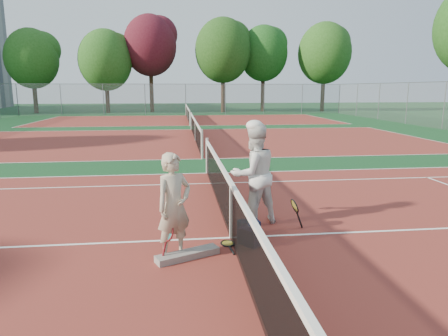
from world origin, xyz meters
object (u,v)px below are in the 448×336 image
object	(u,v)px
sports_bag_purple	(250,237)
racket_black_held	(294,214)
racket_red	(168,242)
water_bottle	(249,234)
sports_bag_navy	(249,228)
racket_spare	(228,243)
player_b	(254,174)
net_main	(231,210)
player_a	(174,206)

from	to	relation	value
sports_bag_purple	racket_black_held	bearing A→B (deg)	34.97
racket_red	water_bottle	xyz separation A→B (m)	(1.35, 0.56, -0.14)
racket_red	racket_black_held	distance (m)	2.57
racket_black_held	water_bottle	distance (m)	1.12
racket_red	water_bottle	size ratio (longest dim) A/B	1.94
racket_black_held	sports_bag_navy	bearing A→B (deg)	7.00
sports_bag_navy	water_bottle	bearing A→B (deg)	-98.62
water_bottle	racket_spare	bearing A→B (deg)	-173.79
player_b	sports_bag_navy	distance (m)	1.10
net_main	racket_spare	distance (m)	0.58
player_a	player_b	xyz separation A→B (m)	(1.51, 1.46, 0.15)
racket_spare	sports_bag_purple	distance (m)	0.40
net_main	water_bottle	world-z (taller)	net_main
player_b	racket_red	bearing A→B (deg)	23.75
sports_bag_navy	sports_bag_purple	distance (m)	0.40
racket_black_held	water_bottle	xyz separation A→B (m)	(-0.95, -0.57, -0.13)
sports_bag_navy	racket_spare	bearing A→B (deg)	-141.33
player_a	player_b	world-z (taller)	player_b
player_b	racket_spare	distance (m)	1.54
racket_red	sports_bag_purple	distance (m)	1.43
player_b	racket_red	world-z (taller)	player_b
player_b	racket_spare	world-z (taller)	player_b
sports_bag_navy	player_b	bearing A→B (deg)	72.93
player_b	sports_bag_purple	xyz separation A→B (m)	(-0.26, -1.09, -0.83)
sports_bag_purple	net_main	bearing A→B (deg)	128.50
net_main	sports_bag_purple	size ratio (longest dim) A/B	30.78
racket_red	racket_black_held	world-z (taller)	racket_red
sports_bag_purple	water_bottle	xyz separation A→B (m)	(0.01, 0.10, 0.01)
player_b	racket_spare	size ratio (longest dim) A/B	3.24
racket_spare	racket_red	bearing A→B (deg)	112.31
player_a	player_b	distance (m)	2.10
player_b	sports_bag_navy	xyz separation A→B (m)	(-0.21, -0.69, -0.83)
water_bottle	racket_red	bearing A→B (deg)	-157.47
net_main	racket_black_held	size ratio (longest dim) A/B	19.28
sports_bag_purple	racket_spare	bearing A→B (deg)	170.36
racket_black_held	sports_bag_purple	world-z (taller)	racket_black_held
racket_red	net_main	bearing A→B (deg)	-3.19
player_a	sports_bag_purple	world-z (taller)	player_a
net_main	sports_bag_navy	distance (m)	0.50
player_a	sports_bag_navy	world-z (taller)	player_a
racket_black_held	sports_bag_purple	xyz separation A→B (m)	(-0.96, -0.67, -0.14)
player_a	racket_black_held	size ratio (longest dim) A/B	2.90
sports_bag_purple	water_bottle	bearing A→B (deg)	85.65
water_bottle	net_main	bearing A→B (deg)	139.46
net_main	racket_red	size ratio (longest dim) A/B	18.85
racket_red	sports_bag_navy	world-z (taller)	racket_red
net_main	racket_black_held	bearing A→B (deg)	14.81
racket_red	racket_spare	distance (m)	1.14
sports_bag_purple	water_bottle	world-z (taller)	water_bottle
racket_spare	sports_bag_purple	size ratio (longest dim) A/B	1.68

